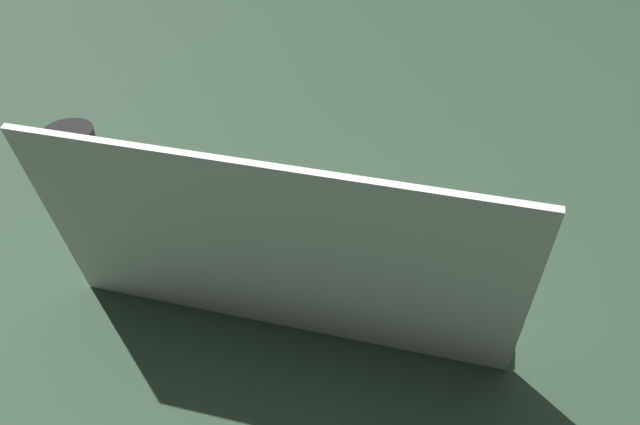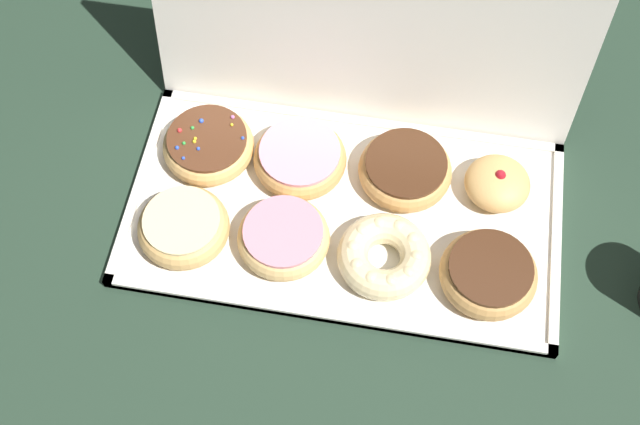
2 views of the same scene
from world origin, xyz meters
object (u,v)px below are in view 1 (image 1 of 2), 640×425
(cruller_donut_2, at_px, (289,199))
(donut_box, at_px, (316,244))
(pink_frosted_donut_1, at_px, (370,214))
(jelly_filled_donut_7, at_px, (176,236))
(pink_frosted_donut_5, at_px, (353,266))
(coffee_mug, at_px, (72,157))
(chocolate_frosted_donut_3, at_px, (212,185))
(glazed_ring_donut_0, at_px, (456,224))
(sprinkle_donut_4, at_px, (446,283))
(chocolate_frosted_donut_6, at_px, (255,252))

(cruller_donut_2, bearing_deg, donut_box, 133.03)
(pink_frosted_donut_1, height_order, jelly_filled_donut_7, jelly_filled_donut_7)
(pink_frosted_donut_1, xyz_separation_m, pink_frosted_donut_5, (-0.00, 0.12, 0.00))
(donut_box, distance_m, coffee_mug, 0.42)
(chocolate_frosted_donut_3, xyz_separation_m, pink_frosted_donut_5, (-0.25, 0.12, -0.00))
(glazed_ring_donut_0, distance_m, sprinkle_donut_4, 0.12)
(chocolate_frosted_donut_3, bearing_deg, chocolate_frosted_donut_6, 131.77)
(donut_box, height_order, glazed_ring_donut_0, glazed_ring_donut_0)
(pink_frosted_donut_5, distance_m, coffee_mug, 0.49)
(glazed_ring_donut_0, relative_size, sprinkle_donut_4, 0.95)
(pink_frosted_donut_1, distance_m, jelly_filled_donut_7, 0.28)
(cruller_donut_2, relative_size, pink_frosted_donut_5, 0.95)
(glazed_ring_donut_0, bearing_deg, pink_frosted_donut_1, 3.19)
(pink_frosted_donut_5, bearing_deg, donut_box, -40.97)
(cruller_donut_2, distance_m, chocolate_frosted_donut_3, 0.13)
(chocolate_frosted_donut_3, distance_m, sprinkle_donut_4, 0.39)
(donut_box, xyz_separation_m, coffee_mug, (0.41, -0.05, 0.05))
(donut_box, bearing_deg, pink_frosted_donut_1, -138.80)
(sprinkle_donut_4, height_order, pink_frosted_donut_5, sprinkle_donut_4)
(chocolate_frosted_donut_3, xyz_separation_m, coffee_mug, (0.23, 0.01, 0.02))
(glazed_ring_donut_0, bearing_deg, donut_box, 18.81)
(cruller_donut_2, relative_size, chocolate_frosted_donut_6, 0.95)
(chocolate_frosted_donut_6, distance_m, coffee_mug, 0.36)
(pink_frosted_donut_5, distance_m, jelly_filled_donut_7, 0.25)
(donut_box, relative_size, cruller_donut_2, 4.77)
(chocolate_frosted_donut_6, bearing_deg, donut_box, -137.46)
(cruller_donut_2, distance_m, pink_frosted_donut_5, 0.17)
(chocolate_frosted_donut_3, height_order, jelly_filled_donut_7, jelly_filled_donut_7)
(glazed_ring_donut_0, height_order, cruller_donut_2, same)
(glazed_ring_donut_0, relative_size, chocolate_frosted_donut_3, 0.97)
(donut_box, distance_m, pink_frosted_donut_1, 0.09)
(donut_box, xyz_separation_m, pink_frosted_donut_1, (-0.07, -0.06, 0.02))
(chocolate_frosted_donut_6, bearing_deg, cruller_donut_2, -94.92)
(donut_box, xyz_separation_m, sprinkle_donut_4, (-0.19, 0.06, 0.02))
(pink_frosted_donut_5, relative_size, coffee_mug, 1.18)
(coffee_mug, bearing_deg, donut_box, 172.82)
(pink_frosted_donut_1, relative_size, coffee_mug, 1.12)
(cruller_donut_2, bearing_deg, pink_frosted_donut_5, 136.07)
(glazed_ring_donut_0, bearing_deg, chocolate_frosted_donut_3, -0.06)
(donut_box, bearing_deg, sprinkle_donut_4, 162.85)
(donut_box, height_order, cruller_donut_2, cruller_donut_2)
(donut_box, height_order, pink_frosted_donut_1, pink_frosted_donut_1)
(donut_box, height_order, chocolate_frosted_donut_3, chocolate_frosted_donut_3)
(glazed_ring_donut_0, xyz_separation_m, jelly_filled_donut_7, (0.37, 0.13, 0.00))
(pink_frosted_donut_1, distance_m, cruller_donut_2, 0.12)
(sprinkle_donut_4, distance_m, coffee_mug, 0.61)
(pink_frosted_donut_5, bearing_deg, chocolate_frosted_donut_3, -26.13)
(sprinkle_donut_4, height_order, chocolate_frosted_donut_6, sprinkle_donut_4)
(donut_box, relative_size, sprinkle_donut_4, 4.57)
(cruller_donut_2, bearing_deg, chocolate_frosted_donut_3, -1.19)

